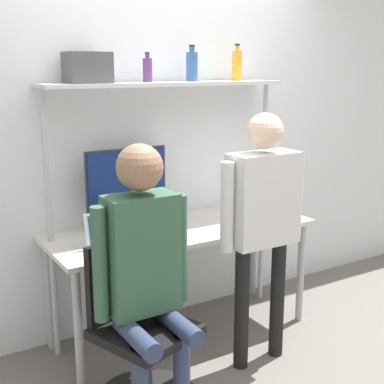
{
  "coord_description": "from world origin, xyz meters",
  "views": [
    {
      "loc": [
        -1.72,
        -2.59,
        1.82
      ],
      "look_at": [
        -0.17,
        -0.06,
        1.12
      ],
      "focal_mm": 50.0,
      "sensor_mm": 36.0,
      "label": 1
    }
  ],
  "objects_px": {
    "person_seated": "(145,259)",
    "bottle_purple": "(147,70)",
    "office_chair": "(141,357)",
    "storage_box": "(87,68)",
    "laptop": "(117,237)",
    "person_standing": "(263,209)",
    "monitor": "(127,184)",
    "bottle_blue": "(192,66)",
    "cell_phone": "(165,240)",
    "bottle_amber": "(237,65)"
  },
  "relations": [
    {
      "from": "bottle_blue",
      "to": "bottle_amber",
      "type": "relative_size",
      "value": 0.94
    },
    {
      "from": "bottle_purple",
      "to": "cell_phone",
      "type": "bearing_deg",
      "value": -103.22
    },
    {
      "from": "bottle_purple",
      "to": "storage_box",
      "type": "distance_m",
      "value": 0.4
    },
    {
      "from": "laptop",
      "to": "person_seated",
      "type": "height_order",
      "value": "person_seated"
    },
    {
      "from": "laptop",
      "to": "bottle_blue",
      "type": "height_order",
      "value": "bottle_blue"
    },
    {
      "from": "cell_phone",
      "to": "bottle_purple",
      "type": "distance_m",
      "value": 1.09
    },
    {
      "from": "cell_phone",
      "to": "bottle_blue",
      "type": "relative_size",
      "value": 0.63
    },
    {
      "from": "monitor",
      "to": "bottle_purple",
      "type": "height_order",
      "value": "bottle_purple"
    },
    {
      "from": "person_seated",
      "to": "bottle_blue",
      "type": "bearing_deg",
      "value": 45.96
    },
    {
      "from": "laptop",
      "to": "bottle_purple",
      "type": "relative_size",
      "value": 1.9
    },
    {
      "from": "person_standing",
      "to": "bottle_purple",
      "type": "xyz_separation_m",
      "value": [
        -0.38,
        0.73,
        0.81
      ]
    },
    {
      "from": "bottle_blue",
      "to": "storage_box",
      "type": "bearing_deg",
      "value": -180.0
    },
    {
      "from": "cell_phone",
      "to": "storage_box",
      "type": "height_order",
      "value": "storage_box"
    },
    {
      "from": "laptop",
      "to": "bottle_amber",
      "type": "height_order",
      "value": "bottle_amber"
    },
    {
      "from": "person_seated",
      "to": "bottle_purple",
      "type": "height_order",
      "value": "bottle_purple"
    },
    {
      "from": "person_standing",
      "to": "cell_phone",
      "type": "bearing_deg",
      "value": 141.05
    },
    {
      "from": "person_standing",
      "to": "bottle_purple",
      "type": "height_order",
      "value": "bottle_purple"
    },
    {
      "from": "person_seated",
      "to": "laptop",
      "type": "bearing_deg",
      "value": 83.38
    },
    {
      "from": "person_seated",
      "to": "bottle_amber",
      "type": "height_order",
      "value": "bottle_amber"
    },
    {
      "from": "office_chair",
      "to": "storage_box",
      "type": "height_order",
      "value": "storage_box"
    },
    {
      "from": "laptop",
      "to": "bottle_blue",
      "type": "bearing_deg",
      "value": 23.52
    },
    {
      "from": "office_chair",
      "to": "bottle_blue",
      "type": "height_order",
      "value": "bottle_blue"
    },
    {
      "from": "cell_phone",
      "to": "bottle_amber",
      "type": "distance_m",
      "value": 1.36
    },
    {
      "from": "laptop",
      "to": "person_seated",
      "type": "relative_size",
      "value": 0.24
    },
    {
      "from": "monitor",
      "to": "person_standing",
      "type": "bearing_deg",
      "value": -54.0
    },
    {
      "from": "person_standing",
      "to": "bottle_blue",
      "type": "height_order",
      "value": "bottle_blue"
    },
    {
      "from": "cell_phone",
      "to": "storage_box",
      "type": "distance_m",
      "value": 1.14
    },
    {
      "from": "person_seated",
      "to": "bottle_purple",
      "type": "distance_m",
      "value": 1.31
    },
    {
      "from": "laptop",
      "to": "person_standing",
      "type": "relative_size",
      "value": 0.23
    },
    {
      "from": "laptop",
      "to": "bottle_purple",
      "type": "xyz_separation_m",
      "value": [
        0.38,
        0.31,
        0.97
      ]
    },
    {
      "from": "laptop",
      "to": "bottle_amber",
      "type": "distance_m",
      "value": 1.51
    },
    {
      "from": "bottle_purple",
      "to": "storage_box",
      "type": "xyz_separation_m",
      "value": [
        -0.4,
        0.0,
        0.01
      ]
    },
    {
      "from": "bottle_blue",
      "to": "cell_phone",
      "type": "bearing_deg",
      "value": -139.34
    },
    {
      "from": "laptop",
      "to": "cell_phone",
      "type": "xyz_separation_m",
      "value": [
        0.3,
        -0.05,
        -0.05
      ]
    },
    {
      "from": "person_standing",
      "to": "bottle_amber",
      "type": "height_order",
      "value": "bottle_amber"
    },
    {
      "from": "laptop",
      "to": "bottle_amber",
      "type": "xyz_separation_m",
      "value": [
        1.09,
        0.31,
        1.0
      ]
    },
    {
      "from": "cell_phone",
      "to": "bottle_amber",
      "type": "bearing_deg",
      "value": 24.43
    },
    {
      "from": "cell_phone",
      "to": "person_seated",
      "type": "distance_m",
      "value": 0.57
    },
    {
      "from": "laptop",
      "to": "cell_phone",
      "type": "height_order",
      "value": "laptop"
    },
    {
      "from": "monitor",
      "to": "bottle_amber",
      "type": "bearing_deg",
      "value": -0.69
    },
    {
      "from": "bottle_purple",
      "to": "bottle_amber",
      "type": "height_order",
      "value": "bottle_amber"
    },
    {
      "from": "person_standing",
      "to": "storage_box",
      "type": "bearing_deg",
      "value": 136.86
    },
    {
      "from": "bottle_amber",
      "to": "monitor",
      "type": "bearing_deg",
      "value": 179.31
    },
    {
      "from": "monitor",
      "to": "person_seated",
      "type": "distance_m",
      "value": 0.88
    },
    {
      "from": "cell_phone",
      "to": "person_seated",
      "type": "relative_size",
      "value": 0.1
    },
    {
      "from": "person_seated",
      "to": "storage_box",
      "type": "distance_m",
      "value": 1.24
    },
    {
      "from": "laptop",
      "to": "person_standing",
      "type": "height_order",
      "value": "person_standing"
    },
    {
      "from": "office_chair",
      "to": "bottle_blue",
      "type": "xyz_separation_m",
      "value": [
        0.78,
        0.75,
        1.54
      ]
    },
    {
      "from": "bottle_amber",
      "to": "person_standing",
      "type": "bearing_deg",
      "value": -113.87
    },
    {
      "from": "laptop",
      "to": "bottle_purple",
      "type": "distance_m",
      "value": 1.09
    }
  ]
}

